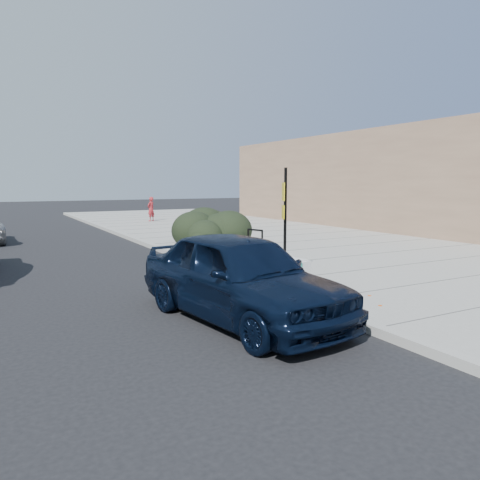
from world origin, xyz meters
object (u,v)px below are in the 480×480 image
object	(u,v)px
bench	(276,261)
sedan_navy	(240,276)
sign_post	(285,217)
pedestrian	(151,209)
bike_rack	(255,240)

from	to	relation	value
bench	sedan_navy	world-z (taller)	sedan_navy
sign_post	pedestrian	distance (m)	18.84
bench	sedan_navy	xyz separation A→B (m)	(-2.19, -2.15, 0.22)
bench	bike_rack	distance (m)	3.48
bike_rack	sign_post	distance (m)	3.60
bike_rack	sedan_navy	size ratio (longest dim) A/B	0.19
bench	bike_rack	xyz separation A→B (m)	(1.30, 3.23, 0.09)
bike_rack	sign_post	size ratio (longest dim) A/B	0.33
pedestrian	sign_post	bearing A→B (deg)	49.34
sedan_navy	sign_post	bearing A→B (deg)	33.81
bike_rack	sign_post	bearing A→B (deg)	-129.64
bike_rack	sign_post	world-z (taller)	sign_post
sign_post	pedestrian	world-z (taller)	sign_post
sign_post	bench	bearing A→B (deg)	-171.53
bench	sedan_navy	bearing A→B (deg)	-148.80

